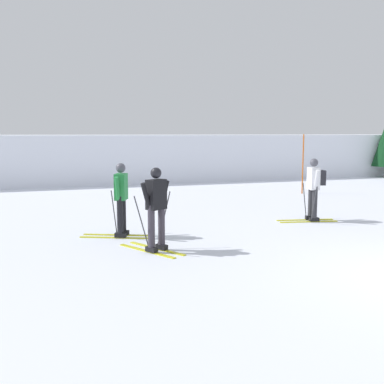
{
  "coord_description": "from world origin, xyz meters",
  "views": [
    {
      "loc": [
        -6.17,
        -5.36,
        2.38
      ],
      "look_at": [
        -2.55,
        5.54,
        0.9
      ],
      "focal_mm": 42.63,
      "sensor_mm": 36.0,
      "label": 1
    }
  ],
  "objects_px": {
    "skier_white": "(314,186)",
    "skier_green": "(121,198)",
    "skier_black": "(156,207)",
    "trail_marker_pole": "(303,164)"
  },
  "relations": [
    {
      "from": "skier_green",
      "to": "skier_white",
      "type": "distance_m",
      "value": 5.3
    },
    {
      "from": "skier_black",
      "to": "trail_marker_pole",
      "type": "distance_m",
      "value": 10.34
    },
    {
      "from": "skier_white",
      "to": "trail_marker_pole",
      "type": "xyz_separation_m",
      "value": [
        2.84,
        5.11,
        0.22
      ]
    },
    {
      "from": "trail_marker_pole",
      "to": "skier_black",
      "type": "bearing_deg",
      "value": -138.04
    },
    {
      "from": "skier_white",
      "to": "skier_green",
      "type": "bearing_deg",
      "value": -177.16
    },
    {
      "from": "skier_black",
      "to": "trail_marker_pole",
      "type": "relative_size",
      "value": 0.73
    },
    {
      "from": "skier_green",
      "to": "skier_white",
      "type": "relative_size",
      "value": 1.0
    },
    {
      "from": "skier_white",
      "to": "trail_marker_pole",
      "type": "height_order",
      "value": "trail_marker_pole"
    },
    {
      "from": "skier_green",
      "to": "skier_black",
      "type": "distance_m",
      "value": 1.6
    },
    {
      "from": "skier_black",
      "to": "skier_white",
      "type": "relative_size",
      "value": 1.0
    }
  ]
}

